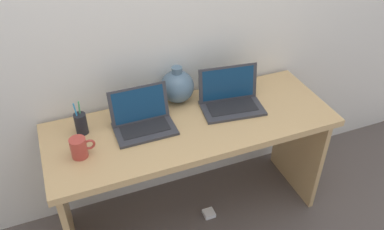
{
  "coord_description": "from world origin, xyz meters",
  "views": [
    {
      "loc": [
        -0.63,
        -1.59,
        2.07
      ],
      "look_at": [
        0.0,
        0.0,
        0.79
      ],
      "focal_mm": 37.58,
      "sensor_mm": 36.0,
      "label": 1
    }
  ],
  "objects_px": {
    "laptop_right": "(230,96)",
    "laptop_left": "(142,118)",
    "green_vase": "(177,86)",
    "coffee_mug": "(79,148)",
    "pen_cup": "(81,123)",
    "power_brick": "(209,213)"
  },
  "relations": [
    {
      "from": "laptop_left",
      "to": "coffee_mug",
      "type": "bearing_deg",
      "value": -161.24
    },
    {
      "from": "green_vase",
      "to": "pen_cup",
      "type": "relative_size",
      "value": 1.16
    },
    {
      "from": "laptop_left",
      "to": "power_brick",
      "type": "relative_size",
      "value": 4.5
    },
    {
      "from": "laptop_left",
      "to": "pen_cup",
      "type": "xyz_separation_m",
      "value": [
        -0.31,
        0.06,
        0.01
      ]
    },
    {
      "from": "laptop_right",
      "to": "power_brick",
      "type": "distance_m",
      "value": 0.81
    },
    {
      "from": "laptop_right",
      "to": "pen_cup",
      "type": "xyz_separation_m",
      "value": [
        -0.82,
        0.06,
        0.0
      ]
    },
    {
      "from": "coffee_mug",
      "to": "laptop_left",
      "type": "bearing_deg",
      "value": 18.76
    },
    {
      "from": "coffee_mug",
      "to": "power_brick",
      "type": "xyz_separation_m",
      "value": [
        0.69,
        -0.01,
        -0.78
      ]
    },
    {
      "from": "laptop_left",
      "to": "pen_cup",
      "type": "height_order",
      "value": "laptop_left"
    },
    {
      "from": "laptop_right",
      "to": "green_vase",
      "type": "height_order",
      "value": "same"
    },
    {
      "from": "pen_cup",
      "to": "power_brick",
      "type": "bearing_deg",
      "value": -16.14
    },
    {
      "from": "green_vase",
      "to": "coffee_mug",
      "type": "xyz_separation_m",
      "value": [
        -0.6,
        -0.28,
        -0.04
      ]
    },
    {
      "from": "green_vase",
      "to": "laptop_right",
      "type": "bearing_deg",
      "value": -30.77
    },
    {
      "from": "laptop_right",
      "to": "coffee_mug",
      "type": "relative_size",
      "value": 3.03
    },
    {
      "from": "green_vase",
      "to": "pen_cup",
      "type": "xyz_separation_m",
      "value": [
        -0.56,
        -0.1,
        -0.04
      ]
    },
    {
      "from": "laptop_left",
      "to": "green_vase",
      "type": "xyz_separation_m",
      "value": [
        0.26,
        0.16,
        0.04
      ]
    },
    {
      "from": "laptop_left",
      "to": "laptop_right",
      "type": "bearing_deg",
      "value": 0.5
    },
    {
      "from": "green_vase",
      "to": "power_brick",
      "type": "relative_size",
      "value": 3.12
    },
    {
      "from": "green_vase",
      "to": "pen_cup",
      "type": "distance_m",
      "value": 0.57
    },
    {
      "from": "pen_cup",
      "to": "laptop_right",
      "type": "bearing_deg",
      "value": -3.87
    },
    {
      "from": "laptop_right",
      "to": "laptop_left",
      "type": "bearing_deg",
      "value": -179.5
    },
    {
      "from": "laptop_right",
      "to": "pen_cup",
      "type": "distance_m",
      "value": 0.83
    }
  ]
}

